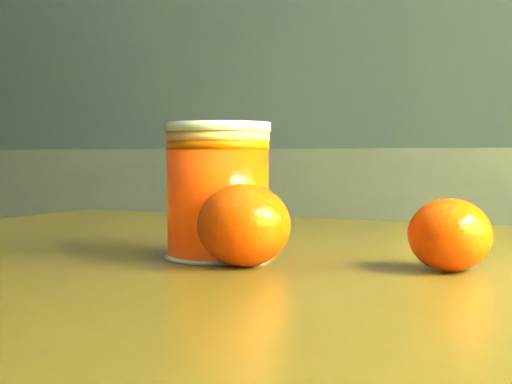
% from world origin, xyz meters
% --- Properties ---
extents(kitchen_counter, '(3.15, 0.60, 0.90)m').
position_xyz_m(kitchen_counter, '(0.00, 1.45, 0.45)').
color(kitchen_counter, '#525157').
rests_on(kitchen_counter, ground).
extents(juice_glass, '(0.09, 0.09, 0.11)m').
position_xyz_m(juice_glass, '(0.71, 0.15, 0.86)').
color(juice_glass, '#ED3504').
rests_on(juice_glass, table).
extents(orange_front, '(0.09, 0.09, 0.06)m').
position_xyz_m(orange_front, '(0.75, 0.12, 0.83)').
color(orange_front, '#F43E04').
rests_on(orange_front, table).
extents(orange_back, '(0.06, 0.06, 0.05)m').
position_xyz_m(orange_back, '(0.90, 0.16, 0.83)').
color(orange_back, '#F43E04').
rests_on(orange_back, table).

